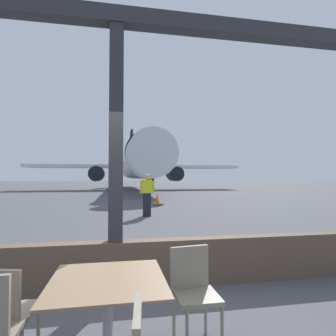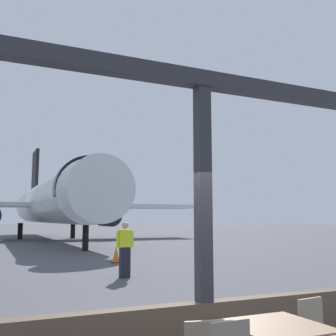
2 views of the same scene
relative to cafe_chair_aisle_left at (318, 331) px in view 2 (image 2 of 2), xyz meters
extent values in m
plane|color=#4C4C51|center=(-0.76, 41.37, -0.53)|extent=(220.00, 220.00, 0.00)
cube|color=brown|center=(-0.76, 1.37, -0.19)|extent=(8.25, 0.24, 0.67)
cube|color=#2D2D33|center=(-0.76, 1.37, 3.38)|extent=(8.25, 0.24, 0.24)
cube|color=#2D2D33|center=(-0.76, 1.37, 1.37)|extent=(0.20, 0.20, 3.79)
cube|color=#8C6B4C|center=(-0.80, -0.27, 0.20)|extent=(0.93, 0.93, 0.02)
cube|color=gray|center=(-0.01, 0.10, 0.15)|extent=(0.40, 0.09, 0.41)
cylinder|color=silver|center=(1.76, 34.60, 2.87)|extent=(3.83, 31.10, 3.83)
cone|color=silver|center=(1.76, 17.75, 2.87)|extent=(3.64, 2.60, 3.64)
cylinder|color=black|center=(1.76, 19.65, 3.02)|extent=(3.91, 0.90, 3.91)
cube|color=silver|center=(9.24, 35.01, 2.57)|extent=(13.04, 4.20, 0.36)
cylinder|color=black|center=(6.88, 33.61, 1.57)|extent=(1.90, 3.20, 1.90)
cube|color=black|center=(1.76, 48.65, 7.19)|extent=(0.36, 4.40, 5.20)
cylinder|color=black|center=(1.76, 19.95, 0.21)|extent=(0.36, 0.36, 1.49)
cylinder|color=black|center=(-0.64, 36.01, 0.21)|extent=(0.44, 0.44, 1.49)
cylinder|color=black|center=(4.16, 36.01, 0.21)|extent=(0.44, 0.44, 1.49)
cube|color=black|center=(0.46, 8.66, -0.05)|extent=(0.32, 0.20, 0.95)
cube|color=yellow|center=(0.46, 8.66, 0.70)|extent=(0.40, 0.22, 0.55)
sphere|color=tan|center=(0.46, 8.66, 1.10)|extent=(0.22, 0.22, 0.22)
cylinder|color=yellow|center=(0.70, 8.66, 0.67)|extent=(0.09, 0.09, 0.52)
cylinder|color=yellow|center=(0.22, 8.66, 0.67)|extent=(0.09, 0.09, 0.52)
cone|color=orange|center=(1.51, 13.04, -0.19)|extent=(0.32, 0.32, 0.68)
cube|color=black|center=(1.51, 13.04, -0.51)|extent=(0.36, 0.36, 0.03)
camera|label=1|loc=(-0.73, -2.61, 1.04)|focal=29.34mm
camera|label=2|loc=(-3.63, -3.79, 1.30)|focal=43.32mm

